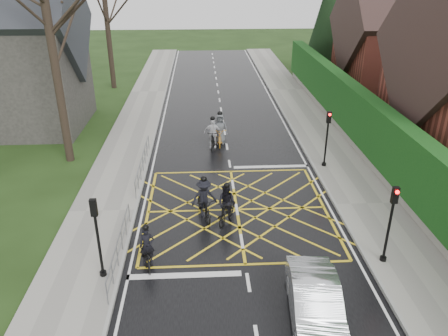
{
  "coord_description": "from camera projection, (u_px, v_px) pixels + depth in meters",
  "views": [
    {
      "loc": [
        -1.5,
        -17.06,
        10.14
      ],
      "look_at": [
        -0.49,
        1.71,
        1.3
      ],
      "focal_mm": 35.0,
      "sensor_mm": 36.0,
      "label": 1
    }
  ],
  "objects": [
    {
      "name": "traffic_light_sw",
      "position": [
        98.0,
        239.0,
        14.79
      ],
      "size": [
        0.24,
        0.31,
        3.21
      ],
      "color": "black",
      "rests_on": "ground"
    },
    {
      "name": "traffic_light_se",
      "position": [
        389.0,
        226.0,
        15.55
      ],
      "size": [
        0.24,
        0.31,
        3.21
      ],
      "rotation": [
        0.0,
        0.0,
        3.14
      ],
      "color": "black",
      "rests_on": "ground"
    },
    {
      "name": "conifer",
      "position": [
        328.0,
        23.0,
        41.7
      ],
      "size": [
        4.6,
        4.6,
        10.0
      ],
      "color": "black",
      "rests_on": "ground"
    },
    {
      "name": "sidewalk_left",
      "position": [
        103.0,
        212.0,
        19.48
      ],
      "size": [
        3.0,
        80.0,
        0.15
      ],
      "primitive_type": "cube",
      "color": "gray",
      "rests_on": "ground"
    },
    {
      "name": "house_far",
      "position": [
        403.0,
        43.0,
        34.93
      ],
      "size": [
        9.8,
        8.8,
        10.3
      ],
      "color": "maroon",
      "rests_on": "ground"
    },
    {
      "name": "traffic_light_ne",
      "position": [
        327.0,
        140.0,
        23.14
      ],
      "size": [
        0.24,
        0.31,
        3.21
      ],
      "rotation": [
        0.0,
        0.0,
        3.14
      ],
      "color": "black",
      "rests_on": "ground"
    },
    {
      "name": "stone_wall",
      "position": [
        361.0,
        148.0,
        25.45
      ],
      "size": [
        0.5,
        38.0,
        0.7
      ],
      "primitive_type": "cube",
      "color": "slate",
      "rests_on": "ground"
    },
    {
      "name": "ground",
      "position": [
        237.0,
        210.0,
        19.8
      ],
      "size": [
        120.0,
        120.0,
        0.0
      ],
      "primitive_type": "plane",
      "color": "black",
      "rests_on": "ground"
    },
    {
      "name": "tree_near",
      "position": [
        47.0,
        13.0,
        21.42
      ],
      "size": [
        9.24,
        9.24,
        11.44
      ],
      "color": "black",
      "rests_on": "ground"
    },
    {
      "name": "cyclist_back",
      "position": [
        227.0,
        207.0,
        18.68
      ],
      "size": [
        1.21,
        1.87,
        1.82
      ],
      "rotation": [
        0.0,
        0.0,
        -0.42
      ],
      "color": "black",
      "rests_on": "ground"
    },
    {
      "name": "road",
      "position": [
        237.0,
        210.0,
        19.8
      ],
      "size": [
        9.0,
        80.0,
        0.01
      ],
      "primitive_type": "cube",
      "color": "black",
      "rests_on": "ground"
    },
    {
      "name": "cyclist_rear",
      "position": [
        147.0,
        252.0,
        16.03
      ],
      "size": [
        0.95,
        1.78,
        1.65
      ],
      "rotation": [
        0.0,
        0.0,
        0.22
      ],
      "color": "black",
      "rests_on": "ground"
    },
    {
      "name": "church",
      "position": [
        12.0,
        53.0,
        27.89
      ],
      "size": [
        8.8,
        7.8,
        11.0
      ],
      "color": "#2D2B28",
      "rests_on": "ground"
    },
    {
      "name": "cyclist_mid",
      "position": [
        204.0,
        202.0,
        19.02
      ],
      "size": [
        1.27,
        2.1,
        1.93
      ],
      "rotation": [
        0.0,
        0.0,
        0.25
      ],
      "color": "black",
      "rests_on": "ground"
    },
    {
      "name": "cyclist_front",
      "position": [
        213.0,
        136.0,
        26.15
      ],
      "size": [
        1.11,
        2.03,
        1.98
      ],
      "rotation": [
        0.0,
        0.0,
        -0.11
      ],
      "color": "black",
      "rests_on": "ground"
    },
    {
      "name": "tree_far",
      "position": [
        105.0,
        2.0,
        36.17
      ],
      "size": [
        8.4,
        8.4,
        10.4
      ],
      "color": "black",
      "rests_on": "ground"
    },
    {
      "name": "cyclist_lead",
      "position": [
        220.0,
        133.0,
        26.71
      ],
      "size": [
        0.96,
        2.18,
        2.09
      ],
      "rotation": [
        0.0,
        0.0,
        -0.04
      ],
      "color": "#C27917",
      "rests_on": "ground"
    },
    {
      "name": "sidewalk_right",
      "position": [
        367.0,
        205.0,
        20.06
      ],
      "size": [
        3.0,
        80.0,
        0.15
      ],
      "primitive_type": "cube",
      "color": "gray",
      "rests_on": "ground"
    },
    {
      "name": "railing_north",
      "position": [
        142.0,
        160.0,
        22.86
      ],
      "size": [
        0.05,
        6.04,
        1.03
      ],
      "color": "slate",
      "rests_on": "ground"
    },
    {
      "name": "railing_south",
      "position": [
        119.0,
        243.0,
        16.08
      ],
      "size": [
        0.05,
        5.04,
        1.03
      ],
      "color": "slate",
      "rests_on": "ground"
    },
    {
      "name": "car",
      "position": [
        315.0,
        305.0,
        13.32
      ],
      "size": [
        1.85,
        4.32,
        1.38
      ],
      "primitive_type": "imported",
      "rotation": [
        0.0,
        0.0,
        -0.09
      ],
      "color": "silver",
      "rests_on": "ground"
    },
    {
      "name": "hedge",
      "position": [
        365.0,
        120.0,
        24.71
      ],
      "size": [
        0.9,
        38.0,
        2.8
      ],
      "primitive_type": "cube",
      "color": "#103B12",
      "rests_on": "stone_wall"
    }
  ]
}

